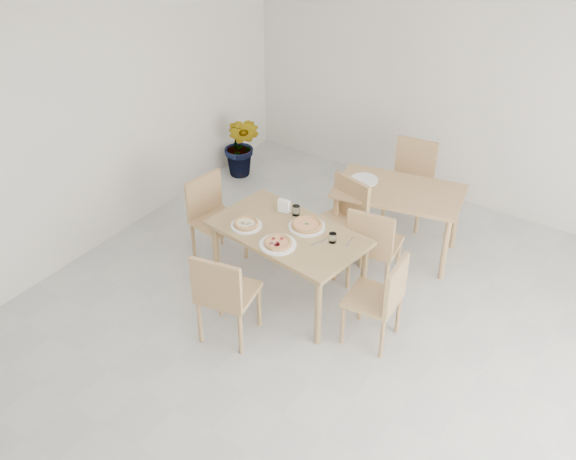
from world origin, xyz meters
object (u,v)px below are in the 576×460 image
Objects in this scene: plate_pepperoni at (278,245)px; napkin_holder at (284,207)px; tumbler_b at (296,210)px; main_table at (288,239)px; chair_south at (224,292)px; chair_west at (212,213)px; plate_empty at (364,180)px; pizza_margherita at (307,225)px; second_table at (398,198)px; chair_east at (382,296)px; tumbler_a at (333,238)px; potted_plant at (242,146)px; pizza_mushroom at (246,224)px; chair_back_n at (411,175)px; chair_north at (342,217)px; plate_mushroom at (246,226)px; chair_back_s at (373,243)px; plate_margherita at (307,227)px; pizza_pepperoni at (278,242)px.

plate_pepperoni is 2.41× the size of napkin_holder.
main_table is at bearing -70.88° from tumbler_b.
chair_west is (-0.92, 0.96, -0.02)m from chair_south.
chair_south is 2.09m from plate_empty.
pizza_margherita is 0.22× the size of second_table.
chair_south is (-0.10, -0.83, -0.12)m from main_table.
tumbler_b is at bearing 106.22° from plate_pepperoni.
chair_east reaches higher than pizza_margherita.
plate_empty is (-0.31, 1.15, -0.04)m from tumbler_a.
potted_plant is (-1.95, 1.53, -0.36)m from pizza_margherita.
napkin_holder is (0.15, 0.40, 0.03)m from pizza_mushroom.
pizza_mushroom is at bearing 168.22° from plate_pepperoni.
chair_back_n is (0.54, 1.71, -0.28)m from napkin_holder.
plate_mushroom is (-0.49, -0.94, 0.22)m from chair_north.
pizza_mushroom is at bearing 90.00° from plate_mushroom.
main_table is 0.46m from tumbler_a.
chair_west is 3.16× the size of plate_empty.
chair_west is 0.76m from pizza_mushroom.
chair_south is 0.77m from pizza_mushroom.
chair_back_n reaches higher than chair_west.
chair_back_s is at bearing 50.30° from main_table.
tumbler_a is at bearing -12.48° from plate_margherita.
potted_plant is at bearing -179.99° from chair_back_n.
pizza_mushroom is 2.47× the size of tumbler_b.
chair_east is 6.37× the size of napkin_holder.
chair_back_n is at bearing 75.73° from tumbler_b.
pizza_margherita is at bearing 81.91° from pizza_pepperoni.
plate_pepperoni is at bearing -73.78° from tumbler_b.
plate_mushroom is 1.46m from plate_empty.
chair_east is at bearing 2.70° from main_table.
chair_south is 3.05m from potted_plant.
plate_mushroom is at bearing -163.79° from tumbler_a.
pizza_mushroom is at bearing 168.22° from pizza_pepperoni.
chair_east is 3.03× the size of plate_mushroom.
pizza_mushroom is at bearing -134.07° from second_table.
pizza_mushroom is at bearing -109.39° from plate_empty.
napkin_holder is 0.48× the size of plate_empty.
napkin_holder reaches higher than tumbler_b.
pizza_pepperoni is at bearing -119.19° from second_table.
chair_west reaches higher than potted_plant.
chair_east is at bearing -14.68° from tumbler_a.
chair_north reaches higher than tumbler_a.
chair_east reaches higher than tumbler_a.
plate_empty is (0.01, 1.08, 0.00)m from plate_margherita.
chair_back_s reaches higher than pizza_mushroom.
napkin_holder is (-0.34, -0.54, 0.28)m from chair_north.
chair_back_s is at bearing -86.63° from chair_back_n.
chair_east is 2.98× the size of pizza_pepperoni.
potted_plant is at bearing 128.81° from pizza_mushroom.
potted_plant is at bearing -67.63° from chair_south.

